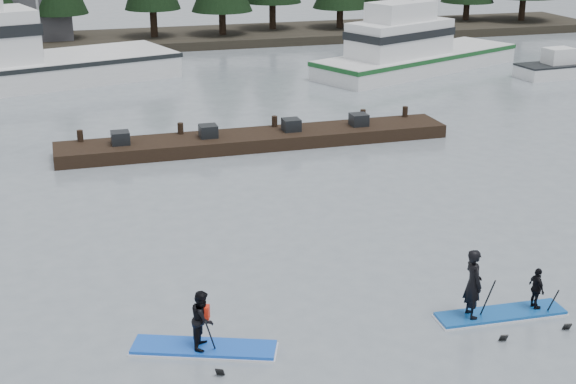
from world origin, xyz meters
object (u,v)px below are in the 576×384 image
object	(u,v)px
fishing_boat_medium	(413,61)
paddleboard_duo	(494,294)
floating_dock	(256,140)
paddleboard_solo	(203,330)

from	to	relation	value
fishing_boat_medium	paddleboard_duo	xyz separation A→B (m)	(-11.04, -28.50, 0.04)
floating_dock	paddleboard_solo	bearing A→B (deg)	-108.46
fishing_boat_medium	floating_dock	bearing A→B (deg)	-159.10
floating_dock	fishing_boat_medium	bearing A→B (deg)	44.61
fishing_boat_medium	floating_dock	size ratio (longest dim) A/B	0.89
paddleboard_solo	paddleboard_duo	bearing A→B (deg)	17.47
fishing_boat_medium	paddleboard_duo	size ratio (longest dim) A/B	4.47
floating_dock	paddleboard_solo	distance (m)	16.17
fishing_boat_medium	paddleboard_duo	bearing A→B (deg)	-134.89
paddleboard_solo	paddleboard_duo	distance (m)	6.98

